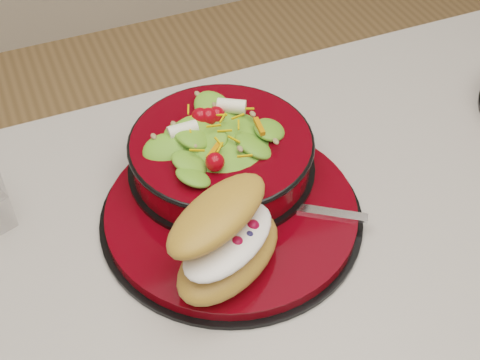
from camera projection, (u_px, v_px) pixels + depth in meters
name	position (u px, v px, depth m)	size (l,w,h in m)	color
dinner_plate	(232.00, 212.00, 0.82)	(0.32, 0.32, 0.02)	black
salad_bowl	(221.00, 148.00, 0.83)	(0.24, 0.24, 0.10)	black
croissant	(226.00, 239.00, 0.72)	(0.17, 0.16, 0.09)	#C5893C
fork	(289.00, 207.00, 0.81)	(0.16, 0.12, 0.00)	silver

